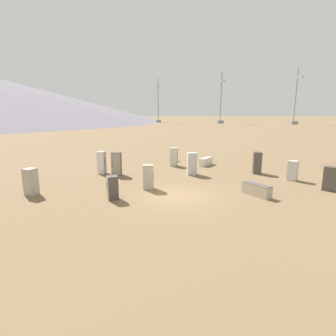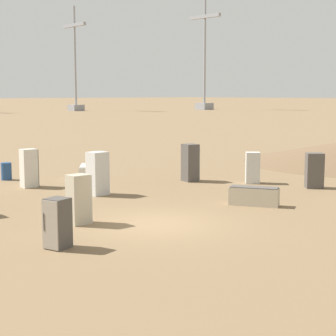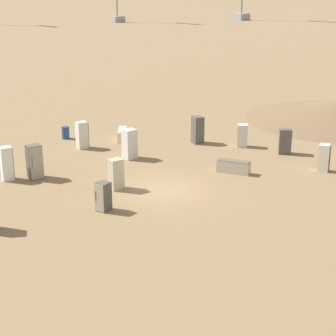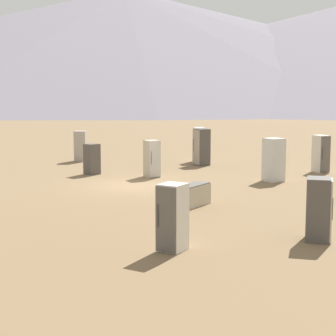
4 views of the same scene
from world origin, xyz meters
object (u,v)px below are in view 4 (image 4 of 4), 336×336
object	(u,v)px
discarded_fridge_5	(80,146)
discarded_fridge_11	(152,159)
discarded_fridge_2	(172,217)
discarded_fridge_3	(319,209)
discarded_fridge_1	(190,196)
discarded_fridge_10	(92,159)
discarded_fridge_8	(274,160)
discarded_fridge_4	(200,145)
discarded_fridge_12	(321,154)
discarded_fridge_13	(201,147)

from	to	relation	value
discarded_fridge_5	discarded_fridge_11	world-z (taller)	discarded_fridge_5
discarded_fridge_2	discarded_fridge_5	size ratio (longest dim) A/B	0.95
discarded_fridge_3	discarded_fridge_5	xyz separation A→B (m)	(-0.52, -19.31, 0.04)
discarded_fridge_1	discarded_fridge_2	bearing A→B (deg)	-63.63
discarded_fridge_11	discarded_fridge_10	bearing A→B (deg)	-44.08
discarded_fridge_5	discarded_fridge_8	size ratio (longest dim) A/B	0.91
discarded_fridge_3	discarded_fridge_5	world-z (taller)	discarded_fridge_5
discarded_fridge_4	discarded_fridge_10	size ratio (longest dim) A/B	1.33
discarded_fridge_1	discarded_fridge_2	world-z (taller)	discarded_fridge_2
discarded_fridge_1	discarded_fridge_8	size ratio (longest dim) A/B	1.05
discarded_fridge_2	discarded_fridge_12	world-z (taller)	discarded_fridge_12
discarded_fridge_4	discarded_fridge_8	world-z (taller)	discarded_fridge_4
discarded_fridge_5	discarded_fridge_13	size ratio (longest dim) A/B	0.88
discarded_fridge_1	discarded_fridge_11	xyz separation A→B (m)	(-2.00, -6.72, 0.46)
discarded_fridge_11	discarded_fridge_13	size ratio (longest dim) A/B	0.87
discarded_fridge_1	discarded_fridge_10	world-z (taller)	discarded_fridge_10
discarded_fridge_4	discarded_fridge_12	xyz separation A→B (m)	(-2.85, 6.41, -0.06)
discarded_fridge_10	discarded_fridge_11	size ratio (longest dim) A/B	0.86
discarded_fridge_2	discarded_fridge_13	world-z (taller)	discarded_fridge_13
discarded_fridge_3	discarded_fridge_4	world-z (taller)	discarded_fridge_4
discarded_fridge_2	discarded_fridge_8	size ratio (longest dim) A/B	0.87
discarded_fridge_2	discarded_fridge_10	xyz separation A→B (m)	(-2.95, -13.14, -0.09)
discarded_fridge_8	discarded_fridge_12	distance (m)	3.95
discarded_fridge_4	discarded_fridge_13	size ratio (longest dim) A/B	0.99
discarded_fridge_5	discarded_fridge_13	xyz separation A→B (m)	(-5.02, 4.72, 0.11)
discarded_fridge_2	discarded_fridge_13	size ratio (longest dim) A/B	0.84
discarded_fridge_13	discarded_fridge_3	bearing A→B (deg)	163.15
discarded_fridge_3	discarded_fridge_11	bearing A→B (deg)	-142.75
discarded_fridge_4	discarded_fridge_10	distance (m)	7.25
discarded_fridge_8	discarded_fridge_12	size ratio (longest dim) A/B	1.04
discarded_fridge_11	discarded_fridge_13	world-z (taller)	discarded_fridge_13
discarded_fridge_1	discarded_fridge_11	distance (m)	7.03
discarded_fridge_8	discarded_fridge_11	world-z (taller)	discarded_fridge_8
discarded_fridge_2	discarded_fridge_8	distance (m)	11.68
discarded_fridge_1	discarded_fridge_12	distance (m)	10.68
discarded_fridge_1	discarded_fridge_13	xyz separation A→B (m)	(-6.24, -9.32, 0.59)
discarded_fridge_5	discarded_fridge_2	bearing A→B (deg)	-75.25
discarded_fridge_2	discarded_fridge_13	bearing A→B (deg)	-64.44
discarded_fridge_1	discarded_fridge_12	xyz separation A→B (m)	(-9.79, -4.23, 0.52)
discarded_fridge_8	discarded_fridge_2	bearing A→B (deg)	-51.74
discarded_fridge_13	discarded_fridge_4	bearing A→B (deg)	-23.79
discarded_fridge_5	discarded_fridge_3	bearing A→B (deg)	-63.77
discarded_fridge_8	discarded_fridge_10	size ratio (longest dim) A/B	1.30
discarded_fridge_5	discarded_fridge_8	world-z (taller)	discarded_fridge_8
discarded_fridge_3	discarded_fridge_12	xyz separation A→B (m)	(-9.09, -9.49, 0.08)
discarded_fridge_5	discarded_fridge_11	size ratio (longest dim) A/B	1.02
discarded_fridge_2	discarded_fridge_3	distance (m)	3.84
discarded_fridge_10	discarded_fridge_13	distance (m)	6.34
discarded_fridge_11	discarded_fridge_12	bearing A→B (deg)	163.64
discarded_fridge_2	discarded_fridge_3	xyz separation A→B (m)	(-3.73, 0.95, 0.00)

